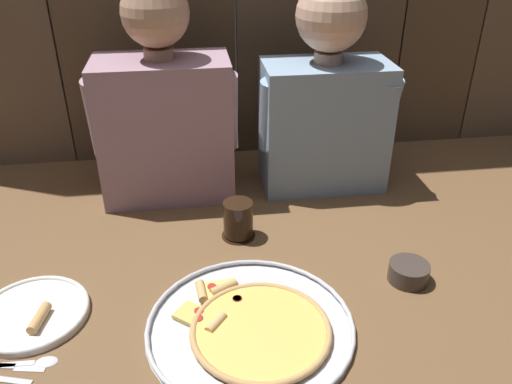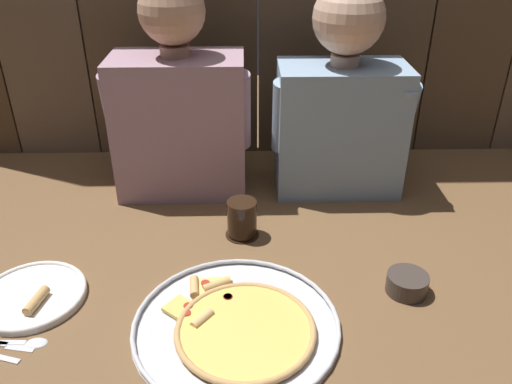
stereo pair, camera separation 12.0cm
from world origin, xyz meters
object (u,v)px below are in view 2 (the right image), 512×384
object	(u,v)px
dipping_bowl	(407,282)
diner_right	(342,97)
pizza_tray	(238,325)
dinner_plate	(32,295)
drinking_glass	(242,219)
diner_left	(179,100)

from	to	relation	value
dipping_bowl	diner_right	size ratio (longest dim) A/B	0.15
pizza_tray	dinner_plate	xyz separation A→B (m)	(-0.46, 0.10, -0.00)
pizza_tray	dipping_bowl	xyz separation A→B (m)	(0.38, 0.11, 0.02)
drinking_glass	diner_left	bearing A→B (deg)	123.82
diner_left	diner_right	bearing A→B (deg)	0.09
diner_left	diner_right	world-z (taller)	diner_left
drinking_glass	dipping_bowl	size ratio (longest dim) A/B	1.09
dipping_bowl	diner_left	world-z (taller)	diner_left
diner_right	drinking_glass	bearing A→B (deg)	-137.23
pizza_tray	dipping_bowl	distance (m)	0.40
pizza_tray	dipping_bowl	bearing A→B (deg)	16.15
diner_left	diner_right	distance (m)	0.46
drinking_glass	dipping_bowl	bearing A→B (deg)	-32.13
pizza_tray	drinking_glass	bearing A→B (deg)	88.76
dinner_plate	dipping_bowl	xyz separation A→B (m)	(0.84, 0.01, 0.02)
drinking_glass	diner_left	size ratio (longest dim) A/B	0.16
pizza_tray	diner_left	world-z (taller)	diner_left
dinner_plate	diner_left	size ratio (longest dim) A/B	0.38
pizza_tray	diner_left	bearing A→B (deg)	105.57
pizza_tray	diner_right	size ratio (longest dim) A/B	0.71
dipping_bowl	diner_left	xyz separation A→B (m)	(-0.55, 0.50, 0.25)
drinking_glass	dipping_bowl	world-z (taller)	drinking_glass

